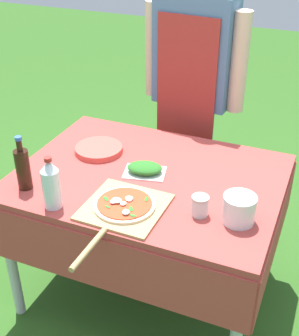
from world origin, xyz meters
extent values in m
plane|color=#2D5B1E|center=(0.00, 0.00, 0.00)|extent=(12.00, 12.00, 0.00)
cube|color=#A83D38|center=(0.00, 0.00, 0.74)|extent=(1.26, 0.95, 0.04)
cube|color=#A83D38|center=(0.00, -0.48, 0.58)|extent=(1.26, 0.01, 0.28)
cube|color=#A83D38|center=(0.00, 0.48, 0.58)|extent=(1.26, 0.01, 0.28)
cube|color=#A83D38|center=(-0.63, 0.00, 0.58)|extent=(0.01, 0.95, 0.28)
cube|color=#A83D38|center=(0.63, 0.00, 0.58)|extent=(0.01, 0.95, 0.28)
cylinder|color=#B7B7BC|center=(-0.57, -0.41, 0.36)|extent=(0.05, 0.05, 0.72)
cylinder|color=#B7B7BC|center=(0.57, -0.41, 0.36)|extent=(0.05, 0.05, 0.72)
cylinder|color=#B7B7BC|center=(-0.57, 0.41, 0.36)|extent=(0.05, 0.05, 0.72)
cylinder|color=#B7B7BC|center=(0.57, 0.41, 0.36)|extent=(0.05, 0.05, 0.72)
cylinder|color=#4C4C51|center=(0.05, 0.74, 0.42)|extent=(0.12, 0.12, 0.84)
cylinder|color=#4C4C51|center=(-0.11, 0.76, 0.42)|extent=(0.12, 0.12, 0.84)
cube|color=#4C7099|center=(-0.03, 0.75, 1.15)|extent=(0.47, 0.24, 0.63)
cube|color=#9E2D28|center=(-0.04, 0.64, 0.92)|extent=(0.36, 0.04, 0.91)
cylinder|color=beige|center=(0.23, 0.72, 1.12)|extent=(0.10, 0.10, 0.56)
cylinder|color=beige|center=(-0.30, 0.78, 1.12)|extent=(0.10, 0.10, 0.56)
cube|color=tan|center=(0.01, -0.29, 0.76)|extent=(0.34, 0.34, 0.01)
cylinder|color=tan|center=(0.00, -0.59, 0.76)|extent=(0.03, 0.26, 0.02)
cylinder|color=beige|center=(0.01, -0.29, 0.78)|extent=(0.27, 0.27, 0.01)
cylinder|color=#D14223|center=(0.01, -0.29, 0.78)|extent=(0.24, 0.24, 0.00)
ellipsoid|color=white|center=(0.02, -0.26, 0.79)|extent=(0.04, 0.03, 0.01)
ellipsoid|color=white|center=(-0.02, -0.30, 0.80)|extent=(0.05, 0.04, 0.02)
ellipsoid|color=white|center=(0.01, -0.31, 0.79)|extent=(0.03, 0.03, 0.01)
ellipsoid|color=white|center=(-0.03, -0.31, 0.79)|extent=(0.04, 0.04, 0.01)
ellipsoid|color=white|center=(0.02, -0.27, 0.79)|extent=(0.04, 0.04, 0.01)
ellipsoid|color=white|center=(0.05, -0.36, 0.80)|extent=(0.04, 0.05, 0.02)
ellipsoid|color=#286B23|center=(0.08, -0.36, 0.79)|extent=(0.03, 0.02, 0.00)
ellipsoid|color=#286B23|center=(-0.08, -0.30, 0.79)|extent=(0.04, 0.04, 0.00)
ellipsoid|color=#286B23|center=(0.06, -0.32, 0.79)|extent=(0.03, 0.04, 0.00)
ellipsoid|color=#286B23|center=(-0.04, -0.35, 0.79)|extent=(0.03, 0.02, 0.00)
ellipsoid|color=#286B23|center=(0.09, -0.23, 0.79)|extent=(0.02, 0.04, 0.00)
cylinder|color=black|center=(-0.48, -0.32, 0.85)|extent=(0.07, 0.07, 0.19)
cylinder|color=black|center=(-0.48, -0.32, 0.98)|extent=(0.03, 0.03, 0.05)
cylinder|color=#335BB2|center=(-0.48, -0.32, 1.01)|extent=(0.03, 0.03, 0.02)
cylinder|color=silver|center=(-0.28, -0.40, 0.85)|extent=(0.08, 0.08, 0.18)
cone|color=silver|center=(-0.28, -0.40, 0.96)|extent=(0.08, 0.08, 0.05)
cylinder|color=#B22823|center=(-0.28, -0.40, 0.99)|extent=(0.03, 0.03, 0.02)
cube|color=silver|center=(-0.02, 0.01, 0.76)|extent=(0.23, 0.18, 0.01)
ellipsoid|color=#286B23|center=(-0.02, 0.01, 0.79)|extent=(0.19, 0.16, 0.05)
cylinder|color=silver|center=(0.48, -0.19, 0.82)|extent=(0.14, 0.14, 0.12)
cylinder|color=#DB4C42|center=(-0.33, 0.11, 0.76)|extent=(0.25, 0.25, 0.00)
cylinder|color=#DB4C42|center=(-0.33, 0.11, 0.77)|extent=(0.25, 0.25, 0.00)
cylinder|color=#DB4C42|center=(-0.33, 0.11, 0.77)|extent=(0.25, 0.25, 0.00)
cylinder|color=#DB4C42|center=(-0.33, 0.11, 0.78)|extent=(0.25, 0.25, 0.00)
cylinder|color=#DB4C42|center=(-0.33, 0.11, 0.78)|extent=(0.25, 0.25, 0.00)
cylinder|color=#DB4C42|center=(-0.33, 0.11, 0.79)|extent=(0.25, 0.25, 0.00)
cylinder|color=silver|center=(0.32, -0.21, 0.80)|extent=(0.07, 0.07, 0.08)
cylinder|color=#D14223|center=(0.32, -0.21, 0.79)|extent=(0.06, 0.06, 0.06)
cylinder|color=#B7B2A3|center=(0.32, -0.21, 0.84)|extent=(0.07, 0.07, 0.01)
camera|label=1|loc=(0.74, -1.77, 1.95)|focal=50.00mm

